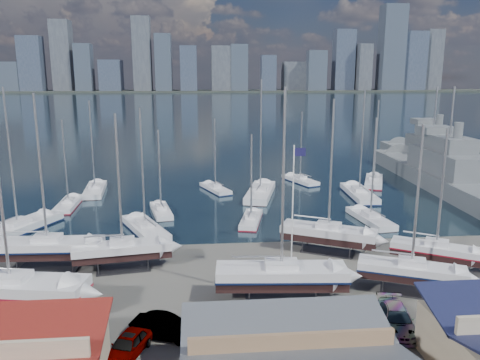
{
  "coord_description": "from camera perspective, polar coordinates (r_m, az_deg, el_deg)",
  "views": [
    {
      "loc": [
        -5.08,
        -49.39,
        18.11
      ],
      "look_at": [
        0.1,
        8.0,
        5.46
      ],
      "focal_mm": 35.0,
      "sensor_mm": 36.0,
      "label": 1
    }
  ],
  "objects": [
    {
      "name": "sailboat_moored_6",
      "position": [
        59.81,
        1.36,
        -4.94
      ],
      "size": [
        3.97,
        8.22,
        11.85
      ],
      "rotation": [
        0.0,
        0.0,
        1.34
      ],
      "color": "black",
      "rests_on": "water"
    },
    {
      "name": "flagpole",
      "position": [
        42.01,
        6.57,
        -2.82
      ],
      "size": [
        1.09,
        0.12,
        12.38
      ],
      "color": "white",
      "rests_on": "ground"
    },
    {
      "name": "sailboat_moored_10",
      "position": [
        74.76,
        14.32,
        -1.79
      ],
      "size": [
        3.76,
        11.57,
        17.08
      ],
      "rotation": [
        0.0,
        0.0,
        1.52
      ],
      "color": "black",
      "rests_on": "water"
    },
    {
      "name": "sailboat_cradle_0",
      "position": [
        49.02,
        -22.38,
        -7.64
      ],
      "size": [
        10.53,
        3.35,
        16.78
      ],
      "rotation": [
        0.0,
        0.0,
        -0.04
      ],
      "color": "#2D2D33",
      "rests_on": "ground"
    },
    {
      "name": "water",
      "position": [
        349.9,
        -4.38,
        9.35
      ],
      "size": [
        1400.0,
        600.0,
        0.4
      ],
      "primitive_type": "cube",
      "color": "#1A2E3D",
      "rests_on": "ground"
    },
    {
      "name": "far_shore",
      "position": [
        609.65,
        -4.76,
        10.74
      ],
      "size": [
        1400.0,
        80.0,
        2.2
      ],
      "primitive_type": "cube",
      "color": "#2D332D",
      "rests_on": "ground"
    },
    {
      "name": "sailboat_cradle_6",
      "position": [
        48.93,
        22.79,
        -7.92
      ],
      "size": [
        8.29,
        6.31,
        13.6
      ],
      "rotation": [
        0.0,
        0.0,
        -0.55
      ],
      "color": "#2D2D33",
      "rests_on": "ground"
    },
    {
      "name": "sailboat_moored_5",
      "position": [
        76.28,
        -3.02,
        -1.13
      ],
      "size": [
        5.19,
        8.54,
        12.36
      ],
      "rotation": [
        0.0,
        0.0,
        1.95
      ],
      "color": "black",
      "rests_on": "water"
    },
    {
      "name": "sailboat_moored_1",
      "position": [
        71.16,
        -20.17,
        -2.89
      ],
      "size": [
        2.68,
        8.79,
        13.04
      ],
      "rotation": [
        0.0,
        0.0,
        1.6
      ],
      "color": "black",
      "rests_on": "water"
    },
    {
      "name": "car_a",
      "position": [
        33.71,
        -13.48,
        -18.93
      ],
      "size": [
        3.33,
        4.91,
        1.55
      ],
      "primitive_type": "imported",
      "rotation": [
        0.0,
        0.0,
        -0.36
      ],
      "color": "gray",
      "rests_on": "ground"
    },
    {
      "name": "sailboat_cradle_4",
      "position": [
        50.3,
        10.72,
        -6.43
      ],
      "size": [
        10.01,
        6.96,
        16.07
      ],
      "rotation": [
        0.0,
        0.0,
        -0.48
      ],
      "color": "#2D2D33",
      "rests_on": "ground"
    },
    {
      "name": "sailboat_moored_9",
      "position": [
        62.39,
        15.6,
        -4.65
      ],
      "size": [
        3.73,
        9.49,
        13.94
      ],
      "rotation": [
        0.0,
        0.0,
        1.7
      ],
      "color": "black",
      "rests_on": "water"
    },
    {
      "name": "car_b",
      "position": [
        35.19,
        -9.16,
        -17.26
      ],
      "size": [
        5.15,
        3.3,
        1.6
      ],
      "primitive_type": "imported",
      "rotation": [
        0.0,
        0.0,
        1.21
      ],
      "color": "gray",
      "rests_on": "ground"
    },
    {
      "name": "sailboat_moored_2",
      "position": [
        78.48,
        -17.24,
        -1.29
      ],
      "size": [
        3.85,
        10.42,
        15.38
      ],
      "rotation": [
        0.0,
        0.0,
        1.67
      ],
      "color": "black",
      "rests_on": "water"
    },
    {
      "name": "ground",
      "position": [
        43.65,
        2.03,
        -12.14
      ],
      "size": [
        1400.0,
        1400.0,
        0.0
      ],
      "primitive_type": "plane",
      "color": "#605E59",
      "rests_on": "ground"
    },
    {
      "name": "sailboat_moored_0",
      "position": [
        62.1,
        -25.43,
        -5.52
      ],
      "size": [
        8.27,
        12.24,
        17.91
      ],
      "rotation": [
        0.0,
        0.0,
        1.12
      ],
      "color": "black",
      "rests_on": "water"
    },
    {
      "name": "naval_ship_west",
      "position": [
        105.71,
        22.26,
        2.5
      ],
      "size": [
        8.85,
        43.62,
        17.9
      ],
      "rotation": [
        0.0,
        0.0,
        1.53
      ],
      "color": "slate",
      "rests_on": "water"
    },
    {
      "name": "sailboat_moored_7",
      "position": [
        72.96,
        2.49,
        -1.74
      ],
      "size": [
        6.54,
        12.87,
        18.72
      ],
      "rotation": [
        0.0,
        0.0,
        1.31
      ],
      "color": "black",
      "rests_on": "water"
    },
    {
      "name": "sailboat_cradle_5",
      "position": [
        43.07,
        20.15,
        -10.39
      ],
      "size": [
        9.13,
        5.85,
        14.48
      ],
      "rotation": [
        0.0,
        0.0,
        -0.41
      ],
      "color": "#2D2D33",
      "rests_on": "ground"
    },
    {
      "name": "car_d",
      "position": [
        37.58,
        18.49,
        -15.72
      ],
      "size": [
        3.27,
        5.9,
        1.62
      ],
      "primitive_type": "imported",
      "rotation": [
        0.0,
        0.0,
        -0.19
      ],
      "color": "gray",
      "rests_on": "ground"
    },
    {
      "name": "sailboat_moored_3",
      "position": [
        57.33,
        -11.48,
        -5.97
      ],
      "size": [
        6.94,
        10.63,
        15.49
      ],
      "rotation": [
        0.0,
        0.0,
        2.0
      ],
      "color": "black",
      "rests_on": "water"
    },
    {
      "name": "sailboat_cradle_2",
      "position": [
        46.5,
        -14.11,
        -8.25
      ],
      "size": [
        9.41,
        3.91,
        14.98
      ],
      "rotation": [
        0.0,
        0.0,
        0.15
      ],
      "color": "#2D2D33",
      "rests_on": "ground"
    },
    {
      "name": "sailboat_moored_11",
      "position": [
        84.28,
        15.99,
        -0.3
      ],
      "size": [
        6.42,
        10.43,
        15.12
      ],
      "rotation": [
        0.0,
        0.0,
        1.19
      ],
      "color": "black",
      "rests_on": "water"
    },
    {
      "name": "skyline",
      "position": [
        603.52,
        -5.59,
        14.32
      ],
      "size": [
        639.14,
        43.8,
        107.69
      ],
      "color": "#475166",
      "rests_on": "far_shore"
    },
    {
      "name": "sailboat_cradle_1",
      "position": [
        40.74,
        -26.14,
        -11.93
      ],
      "size": [
        12.11,
        5.26,
        18.72
      ],
      "rotation": [
        0.0,
        0.0,
        -0.17
      ],
      "color": "#2D2D33",
      "rests_on": "ground"
    },
    {
      "name": "naval_ship_east",
      "position": [
        85.13,
        23.78,
        0.18
      ],
      "size": [
        10.44,
        50.57,
        18.52
      ],
      "rotation": [
        0.0,
        0.0,
        1.52
      ],
      "color": "slate",
      "rests_on": "water"
    },
    {
      "name": "sailboat_cradle_3",
      "position": [
        39.46,
        5.06,
        -11.54
      ],
      "size": [
        11.07,
        3.89,
        17.44
      ],
      "rotation": [
        0.0,
        0.0,
        -0.08
      ],
      "color": "#2D2D33",
      "rests_on": "ground"
    },
    {
      "name": "sailboat_moored_8",
      "position": [
        83.06,
        7.34,
        -0.1
      ],
      "size": [
        5.43,
        8.97,
        12.98
      ],
      "rotation": [
        0.0,
        0.0,
        1.94
      ],
      "color": "black",
      "rests_on": "water"
    },
    {
      "name": "car_c",
      "position": [
        34.23,
        9.54,
        -18.32
      ],
      "size": [
        2.7,
        5.36,
        1.46
      ],
      "primitive_type": "imported",
      "rotation": [
        0.0,
        0.0,
        -0.05
      ],
      "color": "gray",
      "rests_on": "ground"
    },
    {
      "name": "sailboat_moored_4",
      "position": [
        64.52,
        -9.59,
        -3.8
      ],
      "size": [
        3.77,
        8.19,
        11.94
      ],
      "rotation": [
        0.0,
        0.0,
        1.78
      ],
      "color": "black",
      "rests_on": "water"
    }
  ]
}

